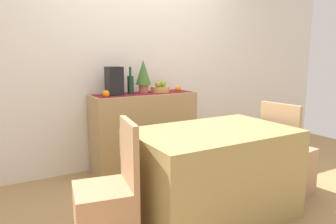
{
  "coord_description": "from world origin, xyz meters",
  "views": [
    {
      "loc": [
        -1.62,
        -2.37,
        1.33
      ],
      "look_at": [
        -0.03,
        0.38,
        0.76
      ],
      "focal_mm": 33.77,
      "sensor_mm": 36.0,
      "label": 1
    }
  ],
  "objects_px": {
    "potted_plant": "(143,74)",
    "dining_table": "(212,173)",
    "wine_bottle": "(131,84)",
    "chair_by_corner": "(287,166)",
    "coffee_maker": "(114,81)",
    "sideboard_console": "(144,131)",
    "chair_near_window": "(107,212)",
    "fruit_bowl": "(160,89)"
  },
  "relations": [
    {
      "from": "coffee_maker",
      "to": "chair_by_corner",
      "type": "height_order",
      "value": "coffee_maker"
    },
    {
      "from": "sideboard_console",
      "to": "chair_by_corner",
      "type": "bearing_deg",
      "value": -56.01
    },
    {
      "from": "fruit_bowl",
      "to": "chair_near_window",
      "type": "bearing_deg",
      "value": -130.78
    },
    {
      "from": "sideboard_console",
      "to": "chair_by_corner",
      "type": "distance_m",
      "value": 1.61
    },
    {
      "from": "coffee_maker",
      "to": "chair_by_corner",
      "type": "bearing_deg",
      "value": -46.68
    },
    {
      "from": "wine_bottle",
      "to": "chair_by_corner",
      "type": "relative_size",
      "value": 0.34
    },
    {
      "from": "sideboard_console",
      "to": "fruit_bowl",
      "type": "height_order",
      "value": "fruit_bowl"
    },
    {
      "from": "fruit_bowl",
      "to": "potted_plant",
      "type": "height_order",
      "value": "potted_plant"
    },
    {
      "from": "potted_plant",
      "to": "chair_near_window",
      "type": "height_order",
      "value": "potted_plant"
    },
    {
      "from": "potted_plant",
      "to": "chair_near_window",
      "type": "bearing_deg",
      "value": -124.9
    },
    {
      "from": "fruit_bowl",
      "to": "chair_by_corner",
      "type": "height_order",
      "value": "fruit_bowl"
    },
    {
      "from": "wine_bottle",
      "to": "chair_by_corner",
      "type": "height_order",
      "value": "wine_bottle"
    },
    {
      "from": "dining_table",
      "to": "potted_plant",
      "type": "bearing_deg",
      "value": 89.38
    },
    {
      "from": "sideboard_console",
      "to": "potted_plant",
      "type": "relative_size",
      "value": 3.14
    },
    {
      "from": "sideboard_console",
      "to": "dining_table",
      "type": "bearing_deg",
      "value": -90.74
    },
    {
      "from": "potted_plant",
      "to": "coffee_maker",
      "type": "bearing_deg",
      "value": 180.0
    },
    {
      "from": "potted_plant",
      "to": "dining_table",
      "type": "relative_size",
      "value": 0.3
    },
    {
      "from": "wine_bottle",
      "to": "dining_table",
      "type": "xyz_separation_m",
      "value": [
        0.15,
        -1.32,
        -0.64
      ]
    },
    {
      "from": "coffee_maker",
      "to": "dining_table",
      "type": "height_order",
      "value": "coffee_maker"
    },
    {
      "from": "wine_bottle",
      "to": "chair_near_window",
      "type": "xyz_separation_m",
      "value": [
        -0.77,
        -1.33,
        -0.74
      ]
    },
    {
      "from": "sideboard_console",
      "to": "chair_near_window",
      "type": "distance_m",
      "value": 1.63
    },
    {
      "from": "fruit_bowl",
      "to": "coffee_maker",
      "type": "relative_size",
      "value": 0.71
    },
    {
      "from": "sideboard_console",
      "to": "potted_plant",
      "type": "xyz_separation_m",
      "value": [
        -0.0,
        0.0,
        0.67
      ]
    },
    {
      "from": "potted_plant",
      "to": "wine_bottle",
      "type": "bearing_deg",
      "value": -180.0
    },
    {
      "from": "fruit_bowl",
      "to": "sideboard_console",
      "type": "bearing_deg",
      "value": 180.0
    },
    {
      "from": "sideboard_console",
      "to": "dining_table",
      "type": "xyz_separation_m",
      "value": [
        -0.02,
        -1.32,
        -0.08
      ]
    },
    {
      "from": "wine_bottle",
      "to": "chair_by_corner",
      "type": "distance_m",
      "value": 1.85
    },
    {
      "from": "wine_bottle",
      "to": "dining_table",
      "type": "height_order",
      "value": "wine_bottle"
    },
    {
      "from": "potted_plant",
      "to": "dining_table",
      "type": "distance_m",
      "value": 1.52
    },
    {
      "from": "sideboard_console",
      "to": "coffee_maker",
      "type": "relative_size",
      "value": 3.86
    },
    {
      "from": "coffee_maker",
      "to": "dining_table",
      "type": "xyz_separation_m",
      "value": [
        0.34,
        -1.32,
        -0.68
      ]
    },
    {
      "from": "coffee_maker",
      "to": "dining_table",
      "type": "relative_size",
      "value": 0.24
    },
    {
      "from": "chair_near_window",
      "to": "chair_by_corner",
      "type": "bearing_deg",
      "value": 0.02
    },
    {
      "from": "wine_bottle",
      "to": "chair_near_window",
      "type": "relative_size",
      "value": 0.34
    },
    {
      "from": "potted_plant",
      "to": "sideboard_console",
      "type": "bearing_deg",
      "value": 0.0
    },
    {
      "from": "coffee_maker",
      "to": "potted_plant",
      "type": "xyz_separation_m",
      "value": [
        0.35,
        0.0,
        0.07
      ]
    },
    {
      "from": "wine_bottle",
      "to": "chair_near_window",
      "type": "distance_m",
      "value": 1.7
    },
    {
      "from": "potted_plant",
      "to": "dining_table",
      "type": "bearing_deg",
      "value": -90.62
    },
    {
      "from": "dining_table",
      "to": "chair_near_window",
      "type": "bearing_deg",
      "value": -179.82
    },
    {
      "from": "potted_plant",
      "to": "chair_near_window",
      "type": "xyz_separation_m",
      "value": [
        -0.93,
        -1.33,
        -0.85
      ]
    },
    {
      "from": "chair_near_window",
      "to": "potted_plant",
      "type": "bearing_deg",
      "value": 55.1
    },
    {
      "from": "fruit_bowl",
      "to": "wine_bottle",
      "type": "distance_m",
      "value": 0.39
    }
  ]
}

